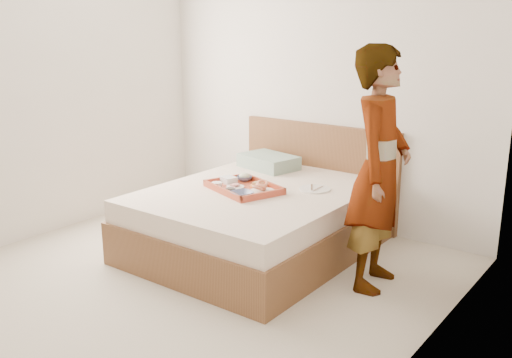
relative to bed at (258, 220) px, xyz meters
The scene contains 18 objects.
ground 1.04m from the bed, 93.51° to the right, with size 3.50×4.00×0.01m, color beige.
wall_back 1.44m from the bed, 93.51° to the left, with size 3.50×0.01×2.60m, color silver.
wall_left 2.31m from the bed, 151.10° to the right, with size 0.01×4.00×2.60m, color silver.
wall_right 2.22m from the bed, 30.63° to the right, with size 0.01×4.00×2.60m, color silver.
bed is the anchor object (origin of this frame).
headboard 0.99m from the bed, 90.00° to the left, with size 1.65×0.06×0.95m, color brown.
pillow 0.81m from the bed, 119.21° to the left, with size 0.53×0.36×0.13m, color #9BB4A1.
tray 0.32m from the bed, 132.80° to the right, with size 0.60×0.44×0.05m, color #BB402C.
prawn_plate 0.32m from the bed, 39.81° to the right, with size 0.21×0.21×0.01m, color white.
navy_bowl_big 0.42m from the bed, 79.89° to the right, with size 0.17×0.17×0.04m, color #1E2A4E.
sauce_dish 0.40m from the bed, 109.42° to the right, with size 0.09×0.09×0.03m, color black.
meat_plate 0.34m from the bed, 144.09° to the right, with size 0.15×0.15×0.01m, color white.
bread_plate 0.29m from the bed, 122.18° to the left, with size 0.15×0.15×0.01m, color orange.
salad_bowl 0.39m from the bed, 155.66° to the left, with size 0.13×0.13×0.04m, color #1E2A4E.
plastic_tub 0.43m from the bed, behind, with size 0.13×0.10×0.05m, color silver.
cheese_round 0.46m from the bed, 151.91° to the right, with size 0.09×0.09×0.03m, color white.
dinner_plate 0.54m from the bed, 36.17° to the left, with size 0.26×0.26×0.01m, color white.
person 1.24m from the bed, ahead, with size 0.63×0.42×1.73m, color silver.
Camera 1 is at (2.78, -2.65, 1.85)m, focal length 39.98 mm.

